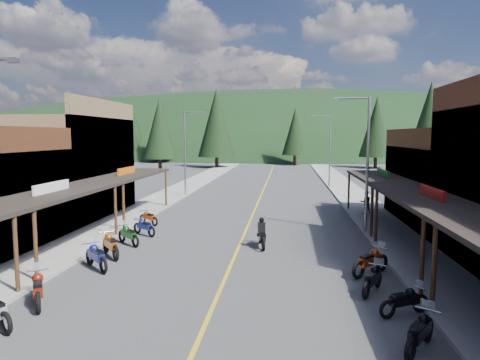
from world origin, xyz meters
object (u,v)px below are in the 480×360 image
(streetlight_1, at_px, (186,149))
(pine_2, at_px, (217,123))
(shop_east_3, at_px, (463,186))
(pine_4, at_px, (376,127))
(pine_5, at_px, (447,124))
(pedestrian_east_b, at_px, (366,202))
(pine_7, at_px, (133,129))
(pine_9, at_px, (443,131))
(bike_west_10, at_px, (144,226))
(pine_10, at_px, (159,129))
(shop_west_3, at_px, (57,167))
(bike_west_11, at_px, (148,217))
(bike_east_8, at_px, (371,260))
(pine_0, at_px, (68,132))
(bike_west_7, at_px, (96,255))
(bike_west_6, at_px, (38,287))
(bike_west_8, at_px, (110,243))
(bike_east_6, at_px, (404,300))
(rider_on_bike, at_px, (262,235))
(bike_west_9, at_px, (128,234))
(pine_1, at_px, (160,128))
(bike_east_7, at_px, (372,278))
(pine_8, at_px, (110,134))
(streetlight_3, at_px, (329,147))
(streetlight_2, at_px, (365,158))
(bike_east_5, at_px, (420,330))
(pine_3, at_px, (295,132))
(pine_11, at_px, (430,124))

(streetlight_1, height_order, pine_2, pine_2)
(shop_east_3, distance_m, pine_4, 49.11)
(pine_5, xyz_separation_m, pedestrian_east_b, (-25.88, -58.24, -7.01))
(pine_7, distance_m, pine_9, 64.01)
(pine_9, bearing_deg, bike_west_10, -127.43)
(pine_10, relative_size, bike_west_10, 5.89)
(shop_west_3, relative_size, bike_west_11, 5.81)
(bike_east_8, distance_m, pedestrian_east_b, 13.64)
(pine_0, distance_m, bike_west_7, 71.25)
(bike_west_6, relative_size, bike_west_8, 0.96)
(bike_west_7, bearing_deg, bike_east_8, -42.98)
(shop_east_3, bearing_deg, pine_7, 125.27)
(shop_west_3, xyz_separation_m, pine_4, (31.78, 48.70, 3.72))
(shop_west_3, relative_size, bike_east_6, 5.79)
(bike_west_7, distance_m, rider_on_bike, 8.22)
(bike_west_7, relative_size, bike_west_9, 1.07)
(pine_7, relative_size, pine_10, 1.08)
(pedestrian_east_b, bearing_deg, pine_7, -59.64)
(pine_1, height_order, pine_5, pine_5)
(bike_west_7, bearing_deg, bike_west_11, 49.01)
(bike_west_6, height_order, bike_east_7, bike_west_6)
(pine_4, bearing_deg, pine_8, -153.43)
(streetlight_3, relative_size, pine_10, 0.69)
(pine_7, bearing_deg, bike_east_8, -63.38)
(streetlight_1, xyz_separation_m, pine_9, (30.95, 23.00, 1.92))
(pine_8, distance_m, bike_east_8, 48.83)
(pine_4, height_order, bike_west_9, pine_4)
(shop_east_3, distance_m, streetlight_2, 7.80)
(pine_1, height_order, rider_on_bike, pine_1)
(pine_5, relative_size, pedestrian_east_b, 8.39)
(pine_0, xyz_separation_m, bike_east_5, (46.02, -68.03, -5.89))
(bike_west_7, bearing_deg, bike_west_8, 49.40)
(bike_east_5, relative_size, pedestrian_east_b, 1.25)
(shop_east_3, relative_size, pine_5, 0.78)
(bike_west_7, distance_m, bike_west_8, 1.90)
(shop_west_3, bearing_deg, pine_9, 41.73)
(bike_east_8, bearing_deg, pine_4, 124.58)
(streetlight_2, xyz_separation_m, bike_east_6, (-0.71, -11.69, -3.92))
(bike_west_9, bearing_deg, streetlight_3, 15.30)
(pine_7, bearing_deg, shop_east_3, -54.73)
(pine_3, relative_size, bike_east_6, 5.84)
(streetlight_2, bearing_deg, pine_11, 66.49)
(bike_west_9, relative_size, bike_east_5, 1.00)
(bike_east_6, bearing_deg, bike_west_8, -141.61)
(pine_0, height_order, bike_east_8, pine_0)
(pine_10, distance_m, bike_west_9, 48.02)
(streetlight_1, xyz_separation_m, rider_on_bike, (8.15, -17.74, -3.81))
(streetlight_1, xyz_separation_m, pine_0, (-33.05, 40.00, 2.02))
(pine_11, height_order, rider_on_bike, pine_11)
(streetlight_2, height_order, bike_east_8, streetlight_2)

